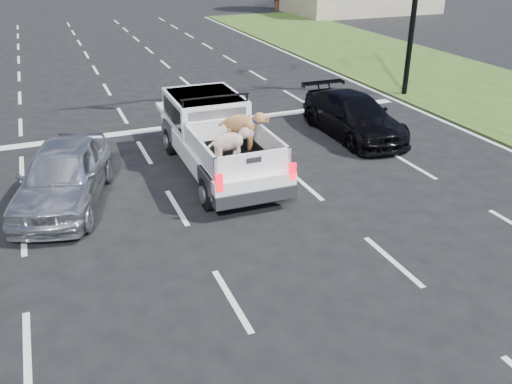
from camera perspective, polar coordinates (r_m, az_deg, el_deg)
ground at (r=10.69m, az=6.40°, el=-9.13°), size 160.00×160.00×0.00m
road_markings at (r=16.06m, az=-4.56°, el=3.32°), size 17.75×60.00×0.01m
pickup_truck at (r=15.09m, az=-4.13°, el=5.87°), size 2.21×5.72×2.13m
silver_sedan at (r=13.94m, az=-19.64°, el=1.69°), size 3.08×4.85×1.54m
black_coupe at (r=18.21m, az=10.22°, el=7.95°), size 1.92×4.68×1.35m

